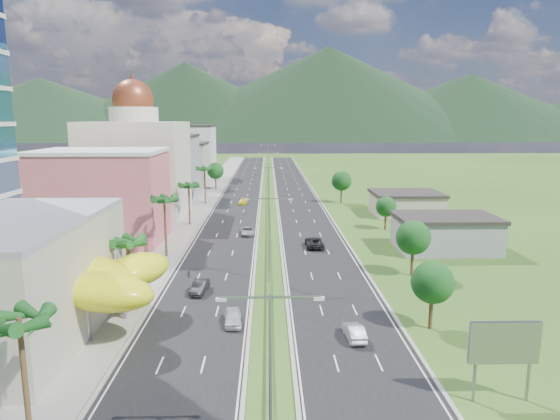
{
  "coord_description": "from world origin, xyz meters",
  "views": [
    {
      "loc": [
        -0.1,
        -51.38,
        20.56
      ],
      "look_at": [
        1.71,
        22.8,
        7.0
      ],
      "focal_mm": 32.0,
      "sensor_mm": 36.0,
      "label": 1
    }
  ],
  "objects": [
    {
      "name": "palm_tree_c",
      "position": [
        -15.5,
        22.0,
        8.5
      ],
      "size": [
        3.6,
        3.6,
        9.6
      ],
      "color": "#47301C",
      "rests_on": "ground"
    },
    {
      "name": "leafy_tree_rd",
      "position": [
        18.0,
        70.0,
        5.58
      ],
      "size": [
        4.9,
        4.9,
        8.05
      ],
      "color": "#47301C",
      "rests_on": "ground"
    },
    {
      "name": "streetlight_median_b",
      "position": [
        0.0,
        10.0,
        6.75
      ],
      "size": [
        6.04,
        0.25,
        11.0
      ],
      "color": "gray",
      "rests_on": "ground"
    },
    {
      "name": "road_left",
      "position": [
        -7.5,
        90.0,
        0.02
      ],
      "size": [
        11.0,
        260.0,
        0.04
      ],
      "primitive_type": "cube",
      "color": "black",
      "rests_on": "ground"
    },
    {
      "name": "pink_shophouse",
      "position": [
        -28.0,
        32.0,
        7.5
      ],
      "size": [
        20.0,
        15.0,
        15.0
      ],
      "primitive_type": "cube",
      "color": "#D0556A",
      "rests_on": "ground"
    },
    {
      "name": "leafy_tree_ra",
      "position": [
        16.0,
        -5.0,
        4.78
      ],
      "size": [
        4.2,
        4.2,
        6.9
      ],
      "color": "#47301C",
      "rests_on": "ground"
    },
    {
      "name": "midrise_white",
      "position": [
        -27.0,
        125.0,
        9.0
      ],
      "size": [
        16.0,
        15.0,
        18.0
      ],
      "primitive_type": "cube",
      "color": "silver",
      "rests_on": "ground"
    },
    {
      "name": "car_silver_right",
      "position": [
        8.0,
        -7.26,
        0.75
      ],
      "size": [
        1.82,
        4.44,
        1.43
      ],
      "primitive_type": "imported",
      "rotation": [
        0.0,
        0.0,
        3.21
      ],
      "color": "#ADAFB5",
      "rests_on": "road_right"
    },
    {
      "name": "ground",
      "position": [
        0.0,
        0.0,
        0.0
      ],
      "size": [
        500.0,
        500.0,
        0.0
      ],
      "primitive_type": "plane",
      "color": "#2D5119",
      "rests_on": "ground"
    },
    {
      "name": "streetlight_median_a",
      "position": [
        0.0,
        -25.0,
        6.75
      ],
      "size": [
        6.04,
        0.25,
        11.0
      ],
      "color": "gray",
      "rests_on": "ground"
    },
    {
      "name": "palm_tree_a",
      "position": [
        -15.5,
        -22.0,
        8.02
      ],
      "size": [
        3.6,
        3.6,
        9.1
      ],
      "color": "#47301C",
      "rests_on": "ground"
    },
    {
      "name": "car_dark_far_right",
      "position": [
        7.38,
        27.14,
        0.85
      ],
      "size": [
        2.81,
        5.91,
        1.63
      ],
      "primitive_type": "imported",
      "rotation": [
        0.0,
        0.0,
        3.16
      ],
      "color": "black",
      "rests_on": "road_right"
    },
    {
      "name": "leafy_tree_rc",
      "position": [
        22.0,
        40.0,
        4.37
      ],
      "size": [
        3.85,
        3.85,
        6.33
      ],
      "color": "#47301C",
      "rests_on": "ground"
    },
    {
      "name": "palm_tree_d",
      "position": [
        -15.5,
        45.0,
        7.54
      ],
      "size": [
        3.6,
        3.6,
        8.6
      ],
      "color": "#47301C",
      "rests_on": "ground"
    },
    {
      "name": "sidewalk_left",
      "position": [
        -17.0,
        90.0,
        0.06
      ],
      "size": [
        7.0,
        260.0,
        0.12
      ],
      "primitive_type": "cube",
      "color": "gray",
      "rests_on": "ground"
    },
    {
      "name": "shed_far",
      "position": [
        30.0,
        55.0,
        2.2
      ],
      "size": [
        14.0,
        12.0,
        4.4
      ],
      "primitive_type": "cube",
      "color": "#ACA28D",
      "rests_on": "ground"
    },
    {
      "name": "streetlight_median_e",
      "position": [
        0.0,
        140.0,
        6.75
      ],
      "size": [
        6.04,
        0.25,
        11.0
      ],
      "color": "gray",
      "rests_on": "ground"
    },
    {
      "name": "road_right",
      "position": [
        7.5,
        90.0,
        0.02
      ],
      "size": [
        11.0,
        260.0,
        0.04
      ],
      "primitive_type": "cube",
      "color": "black",
      "rests_on": "ground"
    },
    {
      "name": "palm_tree_e",
      "position": [
        -15.5,
        70.0,
        8.31
      ],
      "size": [
        3.6,
        3.6,
        9.4
      ],
      "color": "#47301C",
      "rests_on": "ground"
    },
    {
      "name": "car_dark_left",
      "position": [
        -8.31,
        5.91,
        0.77
      ],
      "size": [
        2.06,
        4.58,
        1.46
      ],
      "primitive_type": "imported",
      "rotation": [
        0.0,
        0.0,
        -0.12
      ],
      "color": "black",
      "rests_on": "road_left"
    },
    {
      "name": "median_guardrail",
      "position": [
        0.0,
        71.99,
        0.62
      ],
      "size": [
        0.1,
        216.06,
        0.76
      ],
      "color": "gray",
      "rests_on": "ground"
    },
    {
      "name": "leafy_tree_rb",
      "position": [
        19.0,
        12.0,
        5.18
      ],
      "size": [
        4.55,
        4.55,
        7.47
      ],
      "color": "#47301C",
      "rests_on": "ground"
    },
    {
      "name": "palm_tree_b",
      "position": [
        -15.5,
        2.0,
        7.06
      ],
      "size": [
        3.6,
        3.6,
        8.1
      ],
      "color": "#47301C",
      "rests_on": "ground"
    },
    {
      "name": "car_yellow_far_left",
      "position": [
        -6.19,
        69.11,
        0.68
      ],
      "size": [
        2.48,
        4.65,
        1.28
      ],
      "primitive_type": "imported",
      "rotation": [
        0.0,
        0.0,
        -0.16
      ],
      "color": "yellow",
      "rests_on": "road_left"
    },
    {
      "name": "midrise_grey",
      "position": [
        -27.0,
        80.0,
        8.0
      ],
      "size": [
        16.0,
        15.0,
        16.0
      ],
      "primitive_type": "cube",
      "color": "gray",
      "rests_on": "ground"
    },
    {
      "name": "streetlight_median_d",
      "position": [
        0.0,
        95.0,
        6.75
      ],
      "size": [
        6.04,
        0.25,
        11.0
      ],
      "color": "gray",
      "rests_on": "ground"
    },
    {
      "name": "car_silver_mid_left",
      "position": [
        -3.85,
        36.2,
        0.73
      ],
      "size": [
        2.7,
        5.12,
        1.37
      ],
      "primitive_type": "imported",
      "rotation": [
        0.0,
        0.0,
        0.09
      ],
      "color": "#999CA0",
      "rests_on": "road_left"
    },
    {
      "name": "shed_near",
      "position": [
        28.0,
        25.0,
        2.5
      ],
      "size": [
        15.0,
        10.0,
        5.0
      ],
      "primitive_type": "cube",
      "color": "gray",
      "rests_on": "ground"
    },
    {
      "name": "billboard",
      "position": [
        17.0,
        -18.0,
        4.42
      ],
      "size": [
        5.2,
        0.35,
        6.2
      ],
      "color": "gray",
      "rests_on": "ground"
    },
    {
      "name": "streetlight_median_c",
      "position": [
        0.0,
        50.0,
        6.75
      ],
      "size": [
        6.04,
        0.25,
        11.0
      ],
      "color": "gray",
      "rests_on": "ground"
    },
    {
      "name": "leafy_tree_lfar",
      "position": [
        -15.5,
        95.0,
        5.58
      ],
      "size": [
        4.9,
        4.9,
        8.05
      ],
      "color": "#47301C",
      "rests_on": "ground"
    },
    {
      "name": "midrise_beige",
      "position": [
        -27.0,
        102.0,
        6.5
      ],
      "size": [
        16.0,
        15.0,
        13.0
      ],
      "primitive_type": "cube",
      "color": "#ACA28D",
      "rests_on": "ground"
    },
    {
      "name": "car_white_near_left",
      "position": [
        -3.72,
        -3.54,
        0.76
      ],
      "size": [
        2.02,
        4.33,
        1.43
      ],
      "primitive_type": "imported",
      "rotation": [
        0.0,
        0.0,
        0.08
      ],
      "color": "silver",
      "rests_on": "road_left"
    },
    {
      "name": "mountain_ridge",
      "position": [
        60.0,
        450.0,
        0.0
      ],
      "size": [
        860.0,
        140.0,
        90.0
      ],
      "primitive_type": null,
      "color": "black",
      "rests_on": "ground"
    },
    {
      "name": "domed_building",
      "position": [
        -28.0,
        55.0,
        11.35
      ],
      "size": [
        20.0,
        20.0,
        28.7
      ],
      "color": "beige",
      "rests_on": "ground"
    },
    {
      "name": "lime_canopy",
      "position": [
        -20.0,
        -4.0,
        4.99
      ],
      "size": [
        18.0,
        15.0,
        7.4
      ],
      "color": "yellow",
      "rests_on": "ground"
    },
    {
      "name": "motorcycle",
      "position": [
        -10.68,
        12.54,
        0.57
      ],
      "size": [
        0.66,
        1.71,
        1.07
      ],
      "primitive_type": "imported",
      "rotation": [
        0.0,
        0.0,
        0.09
      ],
      "color": "black",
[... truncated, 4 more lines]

